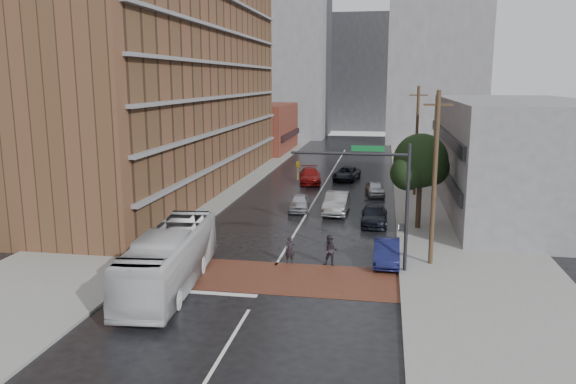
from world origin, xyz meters
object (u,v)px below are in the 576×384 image
Objects in this scene: car_travel_c at (310,176)px; suv_travel at (347,174)px; pedestrian_a at (290,250)px; car_travel_b at (337,203)px; pedestrian_b at (330,251)px; car_parked_near at (387,252)px; car_parked_far at (375,189)px; car_parked_mid at (374,215)px; car_travel_a at (299,203)px; transit_bus at (170,259)px.

car_travel_c reaches higher than suv_travel.
pedestrian_a is 0.32× the size of suv_travel.
car_travel_b is at bearing -82.69° from car_travel_c.
car_travel_b is 1.04× the size of suv_travel.
pedestrian_b is 3.36m from car_parked_near.
pedestrian_b is at bearing -84.90° from car_travel_b.
pedestrian_a is 0.88× the size of pedestrian_b.
car_travel_b is at bearing 65.62° from pedestrian_a.
car_parked_mid is at bearing -97.90° from car_parked_far.
car_parked_near is (7.88, -25.05, -0.07)m from car_travel_c.
car_travel_a is 15.35m from suv_travel.
transit_bus is 31.02m from car_travel_c.
car_parked_near is (4.25, -27.54, 0.01)m from suv_travel.
car_parked_near reaches higher than car_travel_a.
transit_bus is at bearing -105.28° from car_travel_c.
transit_bus is 2.22× the size of suv_travel.
car_parked_near is at bearing -95.73° from car_parked_far.
suv_travel is at bearing 92.85° from car_travel_b.
pedestrian_a is 11.07m from car_parked_mid.
transit_bus is 2.88× the size of car_parked_far.
car_travel_b is at bearing -10.34° from car_travel_a.
car_travel_c is at bearing 77.63° from pedestrian_a.
car_travel_b reaches higher than car_parked_far.
car_travel_a is (-3.87, 13.44, -0.23)m from pedestrian_b.
pedestrian_b is at bearing -89.34° from car_travel_c.
car_parked_near is (10.99, 5.81, -0.84)m from transit_bus.
car_parked_mid is at bearing 47.79° from pedestrian_a.
pedestrian_a is 0.34× the size of car_parked_mid.
transit_bus is 9.18m from pedestrian_b.
suv_travel is (3.63, 2.49, -0.08)m from car_travel_c.
car_parked_far is (6.78, -5.31, -0.11)m from car_travel_c.
car_travel_b reaches higher than car_parked_mid.
car_parked_mid is 1.23× the size of car_parked_far.
suv_travel is at bearing 104.54° from pedestrian_b.
car_parked_mid is (10.08, 14.87, -0.85)m from transit_bus.
pedestrian_a is 0.38× the size of car_parked_near.
transit_bus is 12.46m from car_parked_near.
car_parked_far is (2.86, 7.64, -0.19)m from car_travel_b.
pedestrian_b is (7.79, 4.81, -0.62)m from transit_bus.
car_travel_b is at bearing -119.44° from car_parked_far.
suv_travel is (-1.05, 28.54, -0.22)m from pedestrian_b.
pedestrian_b is 0.39× the size of car_parked_mid.
transit_bus is 19.25m from car_travel_b.
car_travel_c reaches higher than car_parked_far.
car_travel_a is (-1.53, 13.44, -0.12)m from pedestrian_a.
transit_bus is 6.86× the size of pedestrian_a.
transit_bus is at bearing -152.17° from car_parked_near.
transit_bus is at bearing -135.89° from pedestrian_b.
pedestrian_a is at bearing -94.39° from car_travel_c.
pedestrian_a is 28.56m from suv_travel.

